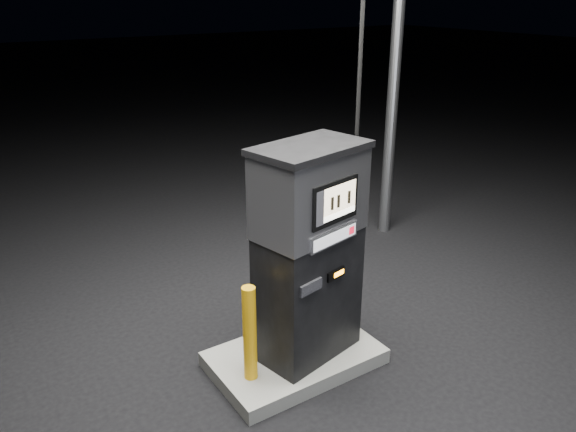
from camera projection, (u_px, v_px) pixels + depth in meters
ground at (295, 364)px, 5.55m from camera, size 80.00×80.00×0.00m
pump_island at (295, 358)px, 5.52m from camera, size 1.60×1.00×0.15m
fuel_dispenser at (309, 252)px, 5.12m from camera, size 1.19×0.81×4.29m
bollard_left at (250, 334)px, 4.96m from camera, size 0.15×0.15×0.93m
bollard_right at (353, 291)px, 5.73m from camera, size 0.13×0.13×0.86m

